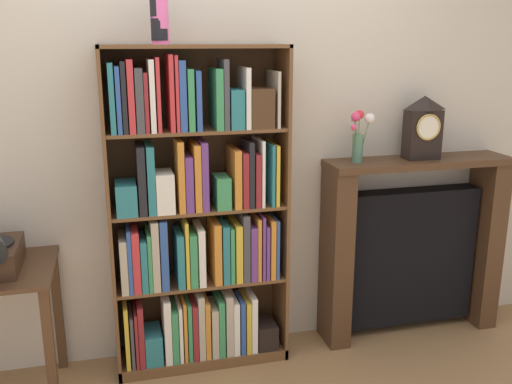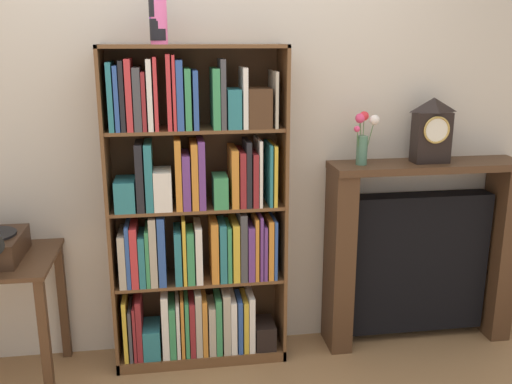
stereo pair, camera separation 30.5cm
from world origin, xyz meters
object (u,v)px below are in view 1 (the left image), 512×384
(bookshelf, at_px, (197,228))
(fireplace_mantel, at_px, (411,248))
(mantel_clock, at_px, (423,128))
(flower_vase, at_px, (359,133))
(cup_stack, at_px, (159,18))

(bookshelf, bearing_deg, fireplace_mantel, 1.67)
(mantel_clock, relative_size, flower_vase, 1.24)
(bookshelf, xyz_separation_m, fireplace_mantel, (1.30, 0.04, -0.25))
(bookshelf, height_order, cup_stack, cup_stack)
(bookshelf, height_order, fireplace_mantel, bookshelf)
(fireplace_mantel, bearing_deg, cup_stack, -177.22)
(mantel_clock, xyz_separation_m, flower_vase, (-0.39, 0.01, -0.02))
(bookshelf, distance_m, cup_stack, 1.08)
(fireplace_mantel, xyz_separation_m, flower_vase, (-0.38, -0.02, 0.71))
(cup_stack, distance_m, fireplace_mantel, 1.96)
(cup_stack, bearing_deg, bookshelf, 12.16)
(mantel_clock, distance_m, flower_vase, 0.39)
(cup_stack, relative_size, fireplace_mantel, 0.22)
(fireplace_mantel, bearing_deg, mantel_clock, -77.94)
(mantel_clock, bearing_deg, fireplace_mantel, 102.06)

